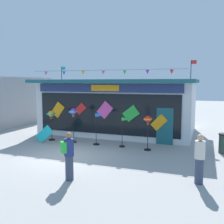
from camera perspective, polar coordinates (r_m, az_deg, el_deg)
name	(u,v)px	position (r m, az deg, el deg)	size (l,w,h in m)	color
ground_plane	(64,156)	(12.23, -10.46, -9.56)	(80.00, 80.00, 0.00)	#9E9B99
kite_shop_building	(120,106)	(17.68, 1.80, 1.43)	(10.05, 6.35, 4.73)	silver
wind_spinner_far_left	(51,117)	(15.40, -13.27, -1.09)	(0.37, 0.37, 1.74)	black
wind_spinner_left	(73,115)	(14.53, -8.55, -0.58)	(0.36, 0.36, 1.93)	black
wind_spinner_center_left	(99,122)	(13.84, -2.97, -2.31)	(0.60, 0.34, 1.74)	black
wind_spinner_center_right	(124,126)	(13.41, 2.77, -3.17)	(0.52, 0.30, 1.58)	black
wind_spinner_right	(148,123)	(12.86, 7.94, -2.49)	(0.35, 0.35, 1.75)	black
person_near_camera	(69,155)	(9.10, -9.58, -9.39)	(0.45, 0.46, 1.68)	#333D56
person_mid_plaza	(200,159)	(9.16, 18.79, -9.75)	(0.34, 0.34, 1.68)	#333D56
trash_bin	(224,143)	(13.48, 23.54, -6.37)	(0.52, 0.52, 0.96)	#2D4238
display_kite_on_ground	(44,134)	(14.93, -14.74, -4.73)	(0.52, 0.03, 0.94)	#19B7BC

